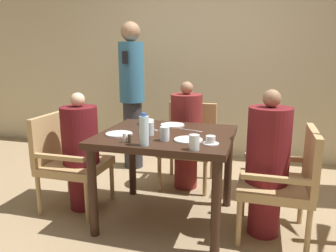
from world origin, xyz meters
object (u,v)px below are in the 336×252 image
(plate_dessert_center, at_px, (119,134))
(teacup_with_saucer, at_px, (211,141))
(chair_right_side, at_px, (286,179))
(water_bottle, at_px, (144,130))
(plate_main_left, at_px, (188,140))
(diner_in_left_chair, at_px, (81,151))
(diner_in_far_chair, at_px, (186,134))
(chair_left_side, at_px, (68,157))
(glass_tall_near, at_px, (149,129))
(diner_in_right_chair, at_px, (267,163))
(glass_tall_mid, at_px, (165,134))
(standing_host, at_px, (132,92))
(bowl_small, at_px, (146,122))
(plate_main_right, at_px, (172,125))
(glass_tall_far, at_px, (194,142))
(chair_far_side, at_px, (189,141))

(plate_dessert_center, bearing_deg, teacup_with_saucer, -5.36)
(chair_right_side, distance_m, water_bottle, 1.13)
(plate_main_left, bearing_deg, diner_in_left_chair, 170.33)
(plate_dessert_center, bearing_deg, diner_in_far_chair, 68.20)
(chair_left_side, xyz_separation_m, glass_tall_near, (0.82, -0.09, 0.34))
(diner_in_right_chair, height_order, glass_tall_mid, diner_in_right_chair)
(standing_host, bearing_deg, chair_left_side, -98.32)
(standing_host, relative_size, bowl_small, 12.65)
(plate_main_left, xyz_separation_m, plate_dessert_center, (-0.57, 0.02, 0.00))
(plate_main_right, distance_m, glass_tall_near, 0.39)
(plate_main_left, xyz_separation_m, teacup_with_saucer, (0.17, -0.05, 0.02))
(glass_tall_near, bearing_deg, teacup_with_saucer, -13.89)
(plate_main_left, distance_m, glass_tall_mid, 0.18)
(diner_in_right_chair, distance_m, plate_dessert_center, 1.17)
(plate_main_left, distance_m, glass_tall_near, 0.34)
(diner_in_far_chair, height_order, bowl_small, diner_in_far_chair)
(chair_left_side, height_order, plate_dessert_center, chair_left_side)
(diner_in_right_chair, relative_size, plate_dessert_center, 5.35)
(diner_in_left_chair, bearing_deg, diner_in_far_chair, 42.30)
(chair_left_side, height_order, diner_in_far_chair, diner_in_far_chair)
(plate_dessert_center, bearing_deg, diner_in_right_chair, 7.45)
(diner_in_left_chair, xyz_separation_m, glass_tall_far, (1.10, -0.39, 0.27))
(glass_tall_far, bearing_deg, standing_host, 124.74)
(plate_dessert_center, xyz_separation_m, water_bottle, (0.30, -0.23, 0.10))
(chair_left_side, bearing_deg, water_bottle, -23.49)
(teacup_with_saucer, relative_size, glass_tall_far, 1.14)
(diner_in_right_chair, relative_size, teacup_with_saucer, 9.51)
(water_bottle, bearing_deg, diner_in_left_chair, 152.72)
(bowl_small, distance_m, glass_tall_far, 0.90)
(chair_right_side, height_order, standing_host, standing_host)
(teacup_with_saucer, bearing_deg, plate_main_right, 129.88)
(chair_left_side, distance_m, plate_dessert_center, 0.67)
(diner_in_far_chair, distance_m, teacup_with_saucer, 1.04)
(chair_far_side, height_order, diner_in_right_chair, diner_in_right_chair)
(diner_in_far_chair, distance_m, glass_tall_mid, 0.98)
(standing_host, relative_size, teacup_with_saucer, 14.55)
(plate_main_left, bearing_deg, plate_dessert_center, 177.66)
(diner_in_right_chair, distance_m, plate_main_right, 0.89)
(diner_in_left_chair, bearing_deg, diner_in_right_chair, -0.00)
(standing_host, bearing_deg, plate_main_left, -53.44)
(glass_tall_near, xyz_separation_m, glass_tall_far, (0.42, -0.30, 0.00))
(glass_tall_near, relative_size, glass_tall_mid, 1.00)
(plate_dessert_center, relative_size, teacup_with_saucer, 1.78)
(diner_in_right_chair, height_order, plate_dessert_center, diner_in_right_chair)
(plate_main_right, height_order, bowl_small, bowl_small)
(diner_in_right_chair, distance_m, glass_tall_far, 0.67)
(chair_right_side, height_order, water_bottle, water_bottle)
(diner_in_left_chair, relative_size, water_bottle, 4.57)
(chair_far_side, height_order, teacup_with_saucer, chair_far_side)
(plate_main_left, height_order, glass_tall_near, glass_tall_near)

